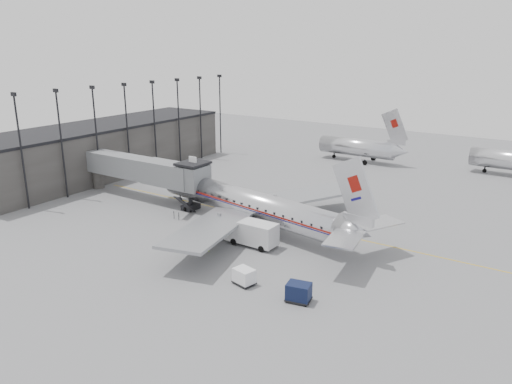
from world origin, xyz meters
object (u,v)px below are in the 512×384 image
Objects in this scene: service_van at (252,233)px; ramp_worker at (207,245)px; baggage_cart_white at (244,276)px; airliner at (250,204)px; baggage_cart_navy at (299,292)px.

ramp_worker is (-3.02, -4.00, -0.66)m from service_van.
baggage_cart_white is at bearing -60.58° from service_van.
ramp_worker is (-7.52, 4.00, -0.04)m from baggage_cart_white.
baggage_cart_navy is (13.74, -12.88, -1.86)m from airliner.
baggage_cart_white is 8.51m from ramp_worker.
service_van is at bearing -43.61° from airliner.
service_van is 3.78× the size of ramp_worker.
baggage_cart_white is at bearing 168.98° from baggage_cart_navy.
service_van reaches higher than baggage_cart_white.
airliner is 5.91× the size of service_van.
airliner reaches higher than ramp_worker.
baggage_cart_navy is at bearing -33.11° from airliner.
service_van is at bearing 130.74° from baggage_cart_navy.
baggage_cart_navy is 1.06× the size of baggage_cart_white.
airliner is 14.49× the size of baggage_cart_navy.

